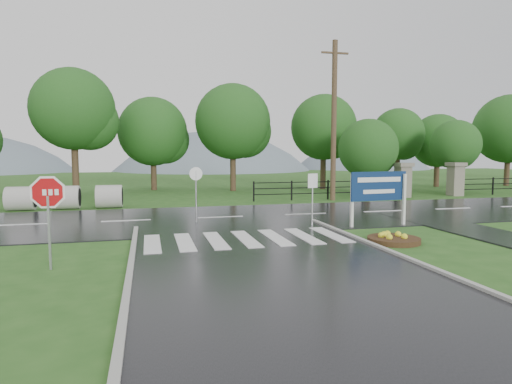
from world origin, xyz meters
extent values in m
plane|color=#28551C|center=(0.00, 0.00, 0.00)|extent=(120.00, 120.00, 0.00)
cube|color=black|center=(0.00, 10.00, 0.00)|extent=(90.00, 8.00, 0.04)
cube|color=#242426|center=(8.50, 4.00, 0.00)|extent=(2.20, 11.00, 0.04)
cube|color=silver|center=(-3.00, 5.00, 0.06)|extent=(0.50, 2.80, 0.02)
cube|color=silver|center=(-2.00, 5.00, 0.06)|extent=(0.50, 2.80, 0.02)
cube|color=silver|center=(-1.00, 5.00, 0.06)|extent=(0.50, 2.80, 0.02)
cube|color=silver|center=(0.00, 5.00, 0.06)|extent=(0.50, 2.80, 0.02)
cube|color=silver|center=(1.00, 5.00, 0.06)|extent=(0.50, 2.80, 0.02)
cube|color=silver|center=(2.00, 5.00, 0.06)|extent=(0.50, 2.80, 0.02)
cube|color=silver|center=(3.00, 5.00, 0.06)|extent=(0.50, 2.80, 0.02)
cube|color=gray|center=(13.00, 16.00, 1.00)|extent=(0.80, 0.80, 2.00)
cube|color=#6B6659|center=(13.00, 16.00, 2.12)|extent=(1.00, 1.00, 0.24)
cube|color=gray|center=(17.00, 16.00, 1.00)|extent=(0.80, 0.80, 2.00)
cube|color=#6B6659|center=(17.00, 16.00, 2.12)|extent=(1.00, 1.00, 0.24)
cube|color=black|center=(7.75, 16.00, 0.40)|extent=(9.50, 0.05, 0.05)
cube|color=black|center=(7.75, 16.00, 0.75)|extent=(9.50, 0.05, 0.05)
cube|color=black|center=(7.75, 16.00, 1.10)|extent=(9.50, 0.05, 0.05)
cube|color=black|center=(3.00, 16.00, 0.60)|extent=(0.08, 0.08, 1.20)
cube|color=black|center=(12.50, 16.00, 0.60)|extent=(0.08, 0.08, 1.20)
cube|color=black|center=(17.50, 16.00, 0.60)|extent=(0.08, 0.08, 1.20)
sphere|color=slate|center=(8.00, 65.00, -17.28)|extent=(48.00, 48.00, 48.00)
sphere|color=slate|center=(36.00, 65.00, -12.96)|extent=(36.00, 36.00, 36.00)
cylinder|color=#9E9B93|center=(-9.26, 15.00, 0.60)|extent=(1.30, 1.20, 1.20)
cylinder|color=#9E9B93|center=(-7.16, 15.00, 0.60)|extent=(1.30, 1.20, 1.20)
cylinder|color=#9E9B93|center=(-5.06, 15.00, 0.60)|extent=(1.30, 1.20, 1.20)
cube|color=#939399|center=(-5.45, 2.74, 0.91)|extent=(0.05, 0.05, 1.82)
cylinder|color=white|center=(-5.45, 2.76, 1.92)|extent=(1.10, 0.07, 1.10)
cylinder|color=#B00C0F|center=(-5.45, 2.74, 1.92)|extent=(0.95, 0.07, 0.95)
cube|color=silver|center=(4.47, 6.33, 1.02)|extent=(0.11, 0.11, 2.05)
cube|color=silver|center=(6.72, 6.33, 1.02)|extent=(0.11, 0.11, 2.05)
cube|color=navy|center=(5.60, 6.33, 1.59)|extent=(2.45, 0.28, 1.13)
cube|color=white|center=(5.60, 6.29, 1.84)|extent=(1.94, 0.18, 0.18)
cube|color=white|center=(5.60, 6.29, 1.38)|extent=(1.43, 0.14, 0.15)
cylinder|color=#332111|center=(4.53, 3.52, 0.08)|extent=(1.66, 1.66, 0.17)
cube|color=#939399|center=(3.15, 7.08, 0.97)|extent=(0.04, 0.04, 1.94)
cube|color=white|center=(3.15, 7.06, 1.79)|extent=(0.45, 0.14, 0.56)
cylinder|color=#939399|center=(-1.20, 8.85, 1.07)|extent=(0.06, 0.06, 2.14)
cylinder|color=white|center=(-1.20, 8.83, 2.03)|extent=(0.54, 0.07, 0.54)
cylinder|color=#473523|center=(7.85, 15.50, 4.76)|extent=(0.32, 0.32, 9.53)
cube|color=brown|center=(7.85, 15.50, 8.79)|extent=(1.70, 0.15, 0.11)
cylinder|color=#3D2B1C|center=(11.27, 17.50, 1.32)|extent=(0.45, 0.45, 2.64)
sphere|color=#1A4C17|center=(11.27, 17.50, 3.17)|extent=(3.96, 3.96, 3.96)
cylinder|color=#3D2B1C|center=(18.09, 17.50, 1.45)|extent=(0.42, 0.42, 2.90)
sphere|color=#1A4C17|center=(18.09, 17.50, 3.48)|extent=(3.47, 3.47, 3.47)
camera|label=1|loc=(-3.10, -8.49, 2.86)|focal=30.00mm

